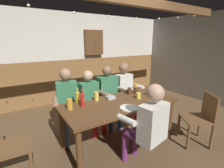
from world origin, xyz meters
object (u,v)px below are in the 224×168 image
(pint_glass_0, at_px, (70,104))
(table_candle, at_px, (155,93))
(person_1, at_px, (91,99))
(person_4, at_px, (148,123))
(plate_0, at_px, (129,108))
(pint_glass_5, at_px, (135,87))
(wall_dart_cabinet, at_px, (94,42))
(bottle_0, at_px, (78,97))
(person_3, at_px, (126,90))
(person_0, at_px, (68,102))
(pint_glass_2, at_px, (149,92))
(bottle_1, at_px, (82,100))
(pint_glass_1, at_px, (96,96))
(dining_table, at_px, (119,108))
(pint_glass_3, at_px, (136,91))
(pint_glass_4, at_px, (129,91))
(chair_empty_near_right, at_px, (3,147))
(pint_glass_6, at_px, (139,96))
(chair_empty_near_left, at_px, (201,117))
(condiment_caddy, at_px, (111,98))
(person_2, at_px, (109,93))

(pint_glass_0, bearing_deg, table_candle, -7.24)
(person_1, distance_m, person_4, 1.32)
(plate_0, relative_size, pint_glass_5, 1.88)
(pint_glass_0, distance_m, wall_dart_cabinet, 2.86)
(bottle_0, bearing_deg, person_3, 14.75)
(person_0, height_order, person_1, person_0)
(table_candle, distance_m, plate_0, 0.82)
(bottle_0, bearing_deg, person_4, -60.89)
(person_1, distance_m, plate_0, 0.95)
(person_3, height_order, person_4, person_3)
(plate_0, xyz_separation_m, pint_glass_2, (0.67, 0.27, 0.06))
(pint_glass_0, bearing_deg, person_3, 19.89)
(bottle_1, xyz_separation_m, pint_glass_5, (1.20, 0.19, -0.03))
(bottle_1, xyz_separation_m, pint_glass_2, (1.21, -0.17, -0.04))
(pint_glass_0, distance_m, pint_glass_1, 0.52)
(plate_0, relative_size, wall_dart_cabinet, 0.39)
(dining_table, bearing_deg, pint_glass_3, 21.48)
(person_4, distance_m, pint_glass_4, 1.00)
(pint_glass_5, bearing_deg, chair_empty_near_right, -173.78)
(plate_0, bearing_deg, pint_glass_6, 31.48)
(person_3, bearing_deg, bottle_1, 17.81)
(bottle_0, bearing_deg, pint_glass_2, -16.02)
(pint_glass_4, bearing_deg, bottle_1, -175.50)
(pint_glass_3, height_order, pint_glass_6, pint_glass_3)
(person_3, height_order, wall_dart_cabinet, wall_dart_cabinet)
(chair_empty_near_left, distance_m, condiment_caddy, 1.55)
(person_2, bearing_deg, pint_glass_5, 146.15)
(chair_empty_near_right, distance_m, wall_dart_cabinet, 3.53)
(wall_dart_cabinet, bearing_deg, pint_glass_4, -99.75)
(person_2, xyz_separation_m, wall_dart_cabinet, (0.56, 1.75, 0.98))
(chair_empty_near_right, height_order, table_candle, chair_empty_near_right)
(person_2, bearing_deg, pint_glass_6, 106.34)
(person_3, bearing_deg, pint_glass_0, 15.31)
(person_2, bearing_deg, pint_glass_4, 116.66)
(person_3, distance_m, wall_dart_cabinet, 2.01)
(chair_empty_near_left, relative_size, bottle_1, 3.16)
(person_1, bearing_deg, table_candle, 137.09)
(table_candle, height_order, pint_glass_4, pint_glass_4)
(person_3, bearing_deg, pint_glass_2, 86.57)
(pint_glass_0, bearing_deg, person_0, 75.74)
(pint_glass_2, distance_m, pint_glass_6, 0.27)
(chair_empty_near_left, xyz_separation_m, pint_glass_3, (-0.64, 0.93, 0.33))
(plate_0, distance_m, pint_glass_6, 0.47)
(chair_empty_near_left, xyz_separation_m, pint_glass_2, (-0.51, 0.72, 0.34))
(pint_glass_1, distance_m, wall_dart_cabinet, 2.52)
(dining_table, bearing_deg, pint_glass_5, 29.27)
(person_1, xyz_separation_m, chair_empty_near_left, (1.36, -1.38, -0.17))
(plate_0, bearing_deg, bottle_1, 140.92)
(chair_empty_near_right, height_order, pint_glass_4, chair_empty_near_right)
(person_3, bearing_deg, person_2, -5.28)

